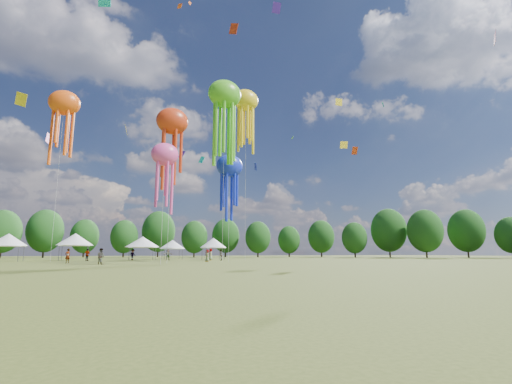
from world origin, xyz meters
name	(u,v)px	position (x,y,z in m)	size (l,w,h in m)	color
ground	(350,285)	(0.00, 0.00, 0.00)	(300.00, 300.00, 0.00)	#384416
spectator_near	(101,256)	(-9.23, 30.39, 0.84)	(0.81, 0.63, 1.68)	gray
spectators_far	(163,255)	(-0.48, 48.52, 0.90)	(21.81, 18.09, 1.92)	gray
festival_tents	(120,242)	(-6.76, 54.51, 3.08)	(36.14, 12.83, 4.42)	#47474C
show_kites	(191,127)	(1.68, 39.79, 19.57)	(33.74, 23.34, 30.84)	red
small_kites	(171,59)	(-1.45, 40.59, 30.10)	(71.61, 61.61, 43.58)	red
treeline	(136,225)	(-3.87, 62.51, 6.54)	(201.57, 95.24, 13.43)	#38281C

